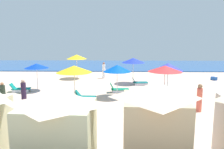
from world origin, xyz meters
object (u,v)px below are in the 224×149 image
object	(u,v)px
umbrella_3	(168,67)
umbrella_5	(117,68)
lounge_chair_6_0	(139,82)
beachgoer_3	(199,98)
lounge_chair_5_0	(119,89)
beachgoer_4	(3,95)
lounge_chair_2_0	(20,89)
beachgoer_0	(24,92)
umbrella_6	(133,60)
beachgoer_2	(104,71)
umbrella_2	(37,66)
cabana_2	(58,131)
umbrella_1	(165,69)
lounge_chair_0_0	(85,97)
cooler_box_0	(214,78)
lounge_chair_3_0	(173,94)
lounge_chair_3_1	(169,96)
umbrella_7	(77,57)
cabana_3	(154,125)
umbrella_0	(74,69)

from	to	relation	value
umbrella_3	umbrella_5	distance (m)	3.92
lounge_chair_6_0	beachgoer_3	world-z (taller)	beachgoer_3
umbrella_3	lounge_chair_5_0	distance (m)	4.15
umbrella_3	beachgoer_4	world-z (taller)	umbrella_3
lounge_chair_2_0	beachgoer_0	size ratio (longest dim) A/B	1.02
umbrella_6	beachgoer_2	size ratio (longest dim) A/B	1.39
umbrella_2	umbrella_6	xyz separation A→B (m)	(7.95, 3.08, 0.15)
cabana_2	beachgoer_0	bearing A→B (deg)	122.98
lounge_chair_6_0	beachgoer_0	world-z (taller)	beachgoer_0
umbrella_1	lounge_chair_6_0	size ratio (longest dim) A/B	1.82
lounge_chair_0_0	umbrella_1	xyz separation A→B (m)	(5.07, -1.43, 2.16)
beachgoer_2	cooler_box_0	distance (m)	11.36
umbrella_5	lounge_chair_6_0	xyz separation A→B (m)	(2.04, 4.16, -1.86)
cabana_2	beachgoer_0	distance (m)	8.48
lounge_chair_3_0	beachgoer_4	xyz separation A→B (m)	(-11.28, -2.07, 0.44)
lounge_chair_3_1	lounge_chair_0_0	bearing A→B (deg)	65.34
lounge_chair_0_0	lounge_chair_2_0	world-z (taller)	lounge_chair_0_0
lounge_chair_0_0	lounge_chair_5_0	bearing A→B (deg)	-42.93
cabana_2	umbrella_6	xyz separation A→B (m)	(3.34, 13.67, 0.88)
beachgoer_3	beachgoer_4	xyz separation A→B (m)	(-11.98, 0.92, -0.10)
cooler_box_0	umbrella_1	bearing A→B (deg)	118.82
umbrella_5	lounge_chair_5_0	bearing A→B (deg)	84.72
beachgoer_0	umbrella_1	bearing A→B (deg)	-39.87
cabana_2	umbrella_2	size ratio (longest dim) A/B	1.15
umbrella_2	umbrella_7	distance (m)	5.96
cabana_3	beachgoer_0	world-z (taller)	cabana_3
lounge_chair_2_0	umbrella_7	bearing A→B (deg)	-38.43
umbrella_3	lounge_chair_3_1	xyz separation A→B (m)	(-0.21, -1.39, -1.88)
cabana_3	lounge_chair_5_0	xyz separation A→B (m)	(-1.05, 9.97, -1.20)
cabana_2	umbrella_1	world-z (taller)	umbrella_1
cabana_2	umbrella_1	distance (m)	8.02
lounge_chair_0_0	beachgoer_0	world-z (taller)	beachgoer_0
umbrella_2	beachgoer_0	world-z (taller)	umbrella_2
lounge_chair_6_0	lounge_chair_0_0	bearing A→B (deg)	137.14
umbrella_5	umbrella_2	bearing A→B (deg)	164.74
umbrella_6	beachgoer_4	distance (m)	11.27
cabana_3	lounge_chair_3_0	world-z (taller)	cabana_3
cabana_3	umbrella_3	world-z (taller)	cabana_3
cabana_3	lounge_chair_3_0	distance (m)	9.10
umbrella_7	lounge_chair_6_0	bearing A→B (deg)	-26.46
lounge_chair_2_0	lounge_chair_5_0	bearing A→B (deg)	-97.89
beachgoer_0	lounge_chair_3_1	bearing A→B (deg)	-28.18
lounge_chair_2_0	beachgoer_0	bearing A→B (deg)	-158.82
cabana_2	umbrella_2	bearing A→B (deg)	115.93
umbrella_0	umbrella_2	world-z (taller)	umbrella_0
umbrella_5	beachgoer_0	bearing A→B (deg)	-165.92
umbrella_5	beachgoer_2	xyz separation A→B (m)	(-1.42, 7.44, -1.29)
lounge_chair_0_0	beachgoer_0	xyz separation A→B (m)	(-3.93, -0.55, 0.47)
beachgoer_4	cooler_box_0	distance (m)	19.27
lounge_chair_2_0	umbrella_3	bearing A→B (deg)	-100.13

